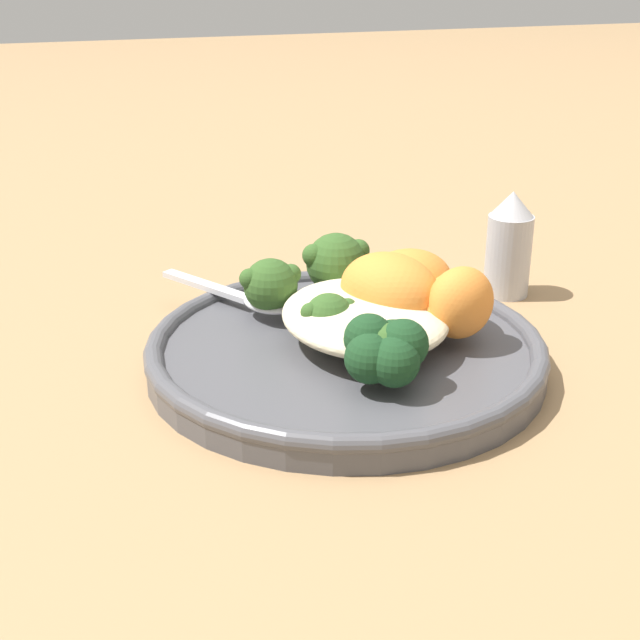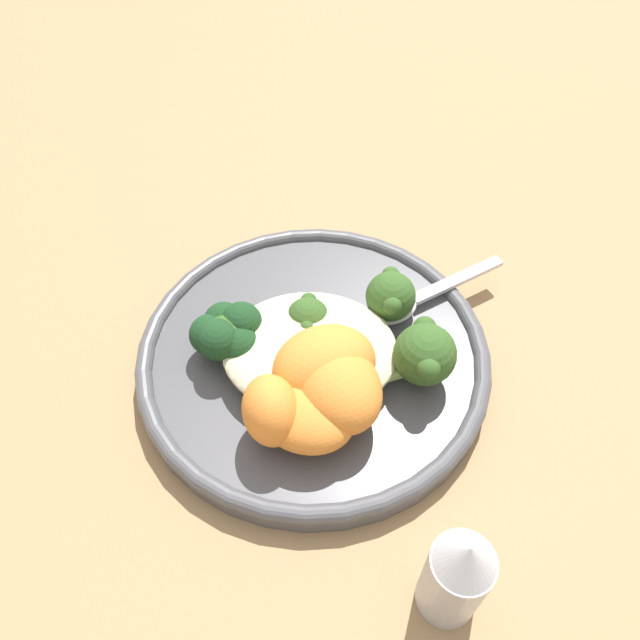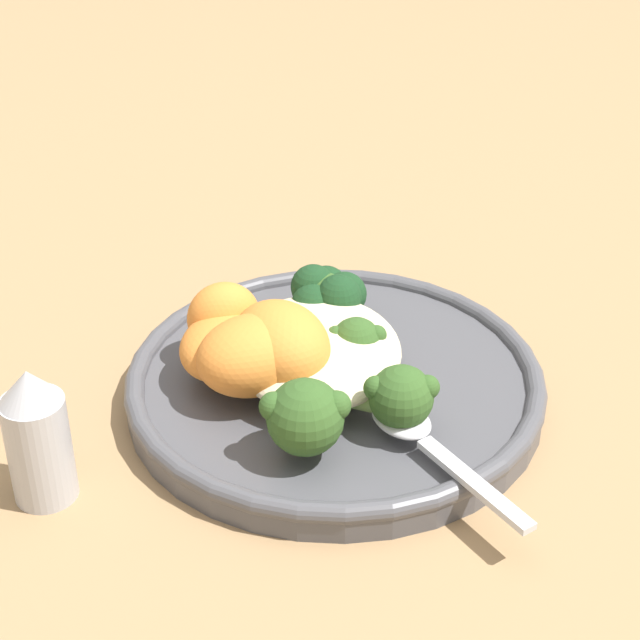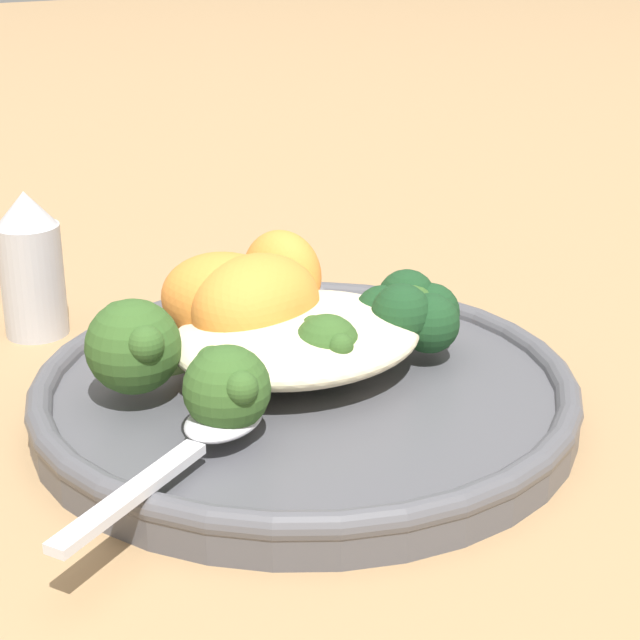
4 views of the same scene
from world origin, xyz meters
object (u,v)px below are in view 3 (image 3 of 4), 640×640
at_px(sweet_potato_chunk_2, 280,344).
at_px(sweet_potato_chunk_3, 226,344).
at_px(broccoli_stalk_0, 302,413).
at_px(spoon, 417,433).
at_px(plate, 335,383).
at_px(sweet_potato_chunk_0, 254,355).
at_px(salt_shaker, 37,436).
at_px(quinoa_mound, 323,350).
at_px(broccoli_stalk_3, 316,308).
at_px(broccoli_stalk_2, 339,349).
at_px(broccoli_stalk_1, 374,392).
at_px(sweet_potato_chunk_1, 224,318).
at_px(kale_tuft, 327,294).

height_order(sweet_potato_chunk_2, sweet_potato_chunk_3, sweet_potato_chunk_2).
bearing_deg(broccoli_stalk_0, spoon, 75.72).
relative_size(plate, broccoli_stalk_0, 2.41).
height_order(sweet_potato_chunk_0, salt_shaker, salt_shaker).
height_order(quinoa_mound, sweet_potato_chunk_0, sweet_potato_chunk_0).
bearing_deg(broccoli_stalk_3, broccoli_stalk_0, -160.63).
height_order(broccoli_stalk_2, salt_shaker, salt_shaker).
height_order(quinoa_mound, broccoli_stalk_2, broccoli_stalk_2).
distance_m(broccoli_stalk_1, sweet_potato_chunk_3, 0.10).
relative_size(plate, sweet_potato_chunk_1, 5.50).
bearing_deg(quinoa_mound, sweet_potato_chunk_0, 115.21).
bearing_deg(broccoli_stalk_0, sweet_potato_chunk_2, 175.66).
bearing_deg(quinoa_mound, broccoli_stalk_3, 3.27).
height_order(quinoa_mound, kale_tuft, kale_tuft).
height_order(sweet_potato_chunk_0, sweet_potato_chunk_1, same).
height_order(sweet_potato_chunk_3, salt_shaker, salt_shaker).
relative_size(broccoli_stalk_2, spoon, 0.73).
bearing_deg(kale_tuft, spoon, -160.67).
distance_m(quinoa_mound, sweet_potato_chunk_3, 0.06).
xyz_separation_m(quinoa_mound, sweet_potato_chunk_3, (0.00, 0.06, 0.00)).
distance_m(broccoli_stalk_0, sweet_potato_chunk_1, 0.10).
relative_size(sweet_potato_chunk_1, salt_shaker, 0.57).
bearing_deg(sweet_potato_chunk_0, sweet_potato_chunk_2, -58.39).
distance_m(broccoli_stalk_2, sweet_potato_chunk_3, 0.07).
bearing_deg(broccoli_stalk_3, sweet_potato_chunk_0, 174.58).
relative_size(broccoli_stalk_3, kale_tuft, 1.90).
relative_size(plate, sweet_potato_chunk_2, 3.65).
distance_m(sweet_potato_chunk_3, kale_tuft, 0.08).
relative_size(sweet_potato_chunk_0, salt_shaker, 0.85).
bearing_deg(sweet_potato_chunk_1, salt_shaker, 138.58).
bearing_deg(broccoli_stalk_2, sweet_potato_chunk_1, 145.98).
relative_size(quinoa_mound, kale_tuft, 2.32).
xyz_separation_m(quinoa_mound, sweet_potato_chunk_0, (-0.02, 0.04, 0.01)).
distance_m(broccoli_stalk_0, sweet_potato_chunk_0, 0.06).
bearing_deg(quinoa_mound, salt_shaker, 118.93).
bearing_deg(sweet_potato_chunk_2, plate, -76.72).
bearing_deg(plate, broccoli_stalk_3, 11.69).
distance_m(plate, sweet_potato_chunk_3, 0.07).
height_order(broccoli_stalk_3, sweet_potato_chunk_3, sweet_potato_chunk_3).
height_order(broccoli_stalk_1, sweet_potato_chunk_3, broccoli_stalk_1).
height_order(sweet_potato_chunk_1, sweet_potato_chunk_2, sweet_potato_chunk_2).
bearing_deg(broccoli_stalk_3, salt_shaker, 155.63).
bearing_deg(spoon, kale_tuft, 167.08).
relative_size(broccoli_stalk_0, sweet_potato_chunk_1, 2.28).
bearing_deg(sweet_potato_chunk_1, quinoa_mound, -109.47).
height_order(plate, sweet_potato_chunk_1, sweet_potato_chunk_1).
distance_m(quinoa_mound, kale_tuft, 0.06).
xyz_separation_m(sweet_potato_chunk_0, kale_tuft, (0.08, -0.04, -0.01)).
relative_size(plate, salt_shaker, 3.12).
bearing_deg(quinoa_mound, plate, -105.08).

